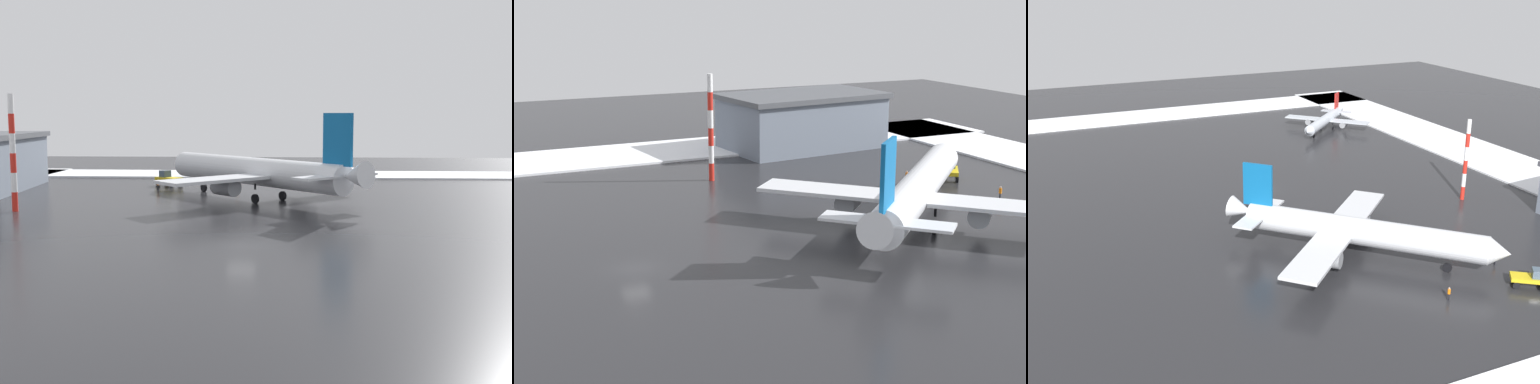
# 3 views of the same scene
# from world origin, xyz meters

# --- Properties ---
(ground_plane) EXTENTS (240.00, 240.00, 0.00)m
(ground_plane) POSITION_xyz_m (0.00, 0.00, 0.00)
(ground_plane) COLOR #232326
(snow_bank_left) EXTENTS (14.00, 116.00, 0.32)m
(snow_bank_left) POSITION_xyz_m (-67.00, 0.00, 0.16)
(snow_bank_left) COLOR white
(snow_bank_left) RESTS_ON ground_plane
(airplane_foreground_jet) EXTENTS (31.70, 30.68, 11.84)m
(airplane_foreground_jet) POSITION_xyz_m (-30.97, -0.30, 3.91)
(airplane_foreground_jet) COLOR silver
(airplane_foreground_jet) RESTS_ON ground_plane
(pushback_tug) EXTENTS (4.51, 5.00, 2.50)m
(pushback_tug) POSITION_xyz_m (-47.89, -16.08, 1.28)
(pushback_tug) COLOR gold
(pushback_tug) RESTS_ON ground_plane
(ground_crew_by_nose_gear) EXTENTS (0.36, 0.36, 1.71)m
(ground_crew_by_nose_gear) POSITION_xyz_m (-46.33, -4.44, 0.97)
(ground_crew_by_nose_gear) COLOR black
(ground_crew_by_nose_gear) RESTS_ON ground_plane
(ground_crew_beside_wing) EXTENTS (0.36, 0.36, 1.71)m
(ground_crew_beside_wing) POSITION_xyz_m (-41.13, -16.30, 0.97)
(ground_crew_beside_wing) COLOR black
(ground_crew_beside_wing) RESTS_ON ground_plane
(antenna_mast) EXTENTS (0.70, 0.70, 14.11)m
(antenna_mast) POSITION_xyz_m (-18.80, -29.00, 7.06)
(antenna_mast) COLOR red
(antenna_mast) RESTS_ON ground_plane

